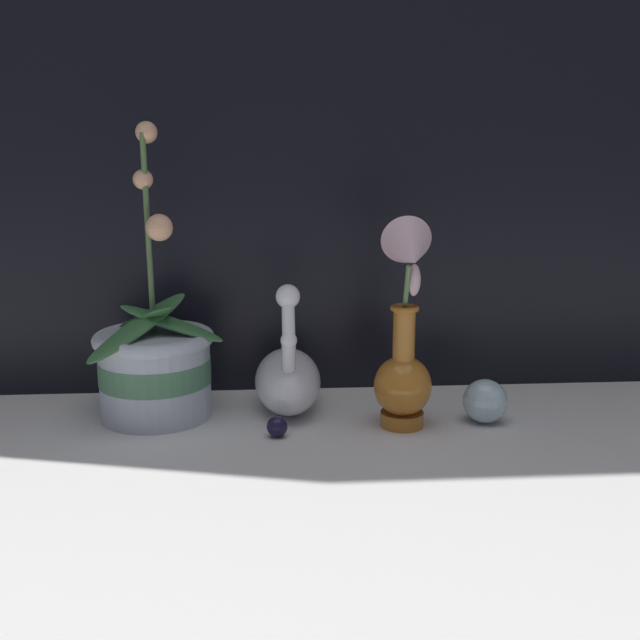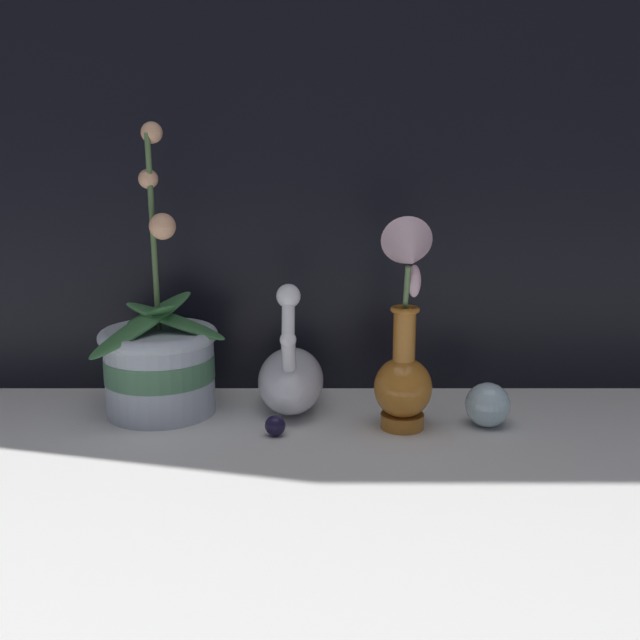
# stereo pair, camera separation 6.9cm
# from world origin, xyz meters

# --- Properties ---
(ground_plane) EXTENTS (2.80, 2.80, 0.00)m
(ground_plane) POSITION_xyz_m (0.00, 0.00, 0.00)
(ground_plane) COLOR silver
(orchid_potted_plant) EXTENTS (0.20, 0.21, 0.42)m
(orchid_potted_plant) POSITION_xyz_m (-0.22, 0.12, 0.08)
(orchid_potted_plant) COLOR #B2BCCC
(orchid_potted_plant) RESTS_ON ground_plane
(swan_figurine) EXTENTS (0.10, 0.19, 0.20)m
(swan_figurine) POSITION_xyz_m (-0.03, 0.14, 0.05)
(swan_figurine) COLOR white
(swan_figurine) RESTS_ON ground_plane
(blue_vase) EXTENTS (0.08, 0.12, 0.30)m
(blue_vase) POSITION_xyz_m (0.13, 0.05, 0.13)
(blue_vase) COLOR #B26B23
(blue_vase) RESTS_ON ground_plane
(glass_sphere) EXTENTS (0.06, 0.06, 0.06)m
(glass_sphere) POSITION_xyz_m (0.25, 0.06, 0.03)
(glass_sphere) COLOR silver
(glass_sphere) RESTS_ON ground_plane
(glass_bauble) EXTENTS (0.03, 0.03, 0.03)m
(glass_bauble) POSITION_xyz_m (-0.05, 0.03, 0.01)
(glass_bauble) COLOR #191433
(glass_bauble) RESTS_ON ground_plane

